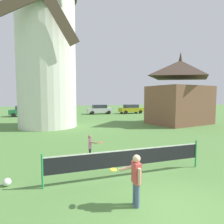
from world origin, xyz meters
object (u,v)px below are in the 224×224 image
windmill (46,46)px  parked_car_cream (61,110)px  tennis_net (129,158)px  chapel (180,93)px  parked_car_mustard (131,109)px  parked_car_green (24,111)px  parked_car_silver (100,109)px  player_near (136,177)px  player_far (90,145)px  stray_ball (7,182)px

windmill → parked_car_cream: 14.03m
parked_car_cream → tennis_net: bearing=-87.5°
chapel → tennis_net: bearing=-134.1°
parked_car_mustard → chapel: size_ratio=0.56×
parked_car_green → parked_car_cream: size_ratio=1.05×
parked_car_green → parked_car_silver: (11.69, 0.14, 0.00)m
player_near → tennis_net: bearing=71.5°
parked_car_cream → parked_car_mustard: same height
player_near → parked_car_cream: bearing=91.1°
chapel → windmill: bearing=170.7°
windmill → player_far: size_ratio=13.46×
player_near → parked_car_green: size_ratio=0.32×
windmill → chapel: bearing=-9.3°
windmill → parked_car_green: size_ratio=3.56×
parked_car_silver → parked_car_mustard: bearing=-6.2°
parked_car_green → parked_car_cream: bearing=4.5°
tennis_net → player_near: bearing=-108.5°
tennis_net → chapel: bearing=45.9°
tennis_net → player_near: player_near is taller
stray_ball → parked_car_silver: size_ratio=0.06×
parked_car_green → parked_car_cream: same height
windmill → parked_car_green: windmill is taller
player_near → chapel: 16.88m
parked_car_cream → chapel: 18.53m
windmill → parked_car_silver: 15.89m
player_near → stray_ball: bearing=146.3°
parked_car_silver → chapel: 15.15m
player_far → parked_car_mustard: (11.71, 21.89, 0.17)m
player_far → parked_car_cream: parked_car_cream is taller
player_near → parked_car_silver: parked_car_silver is taller
tennis_net → parked_car_silver: 25.34m
tennis_net → player_near: 1.83m
chapel → stray_ball: bearing=-144.7°
stray_ball → parked_car_green: (-2.46, 24.11, 0.68)m
player_far → stray_ball: (-3.08, -1.76, -0.51)m
player_near → parked_car_silver: (5.80, 26.54, 0.04)m
windmill → player_far: (1.94, -10.66, -7.03)m
parked_car_silver → player_near: bearing=-102.3°
tennis_net → parked_car_green: size_ratio=1.40×
parked_car_green → parked_car_cream: (5.38, 0.42, -0.00)m
player_near → parked_car_green: (-5.89, 26.40, 0.04)m
windmill → parked_car_silver: bearing=55.6°
player_far → parked_car_green: size_ratio=0.26×
tennis_net → parked_car_cream: (-1.09, 25.08, 0.12)m
stray_ball → parked_car_cream: bearing=83.2°
player_far → player_near: bearing=-85.0°
player_near → player_far: 4.07m
stray_ball → parked_car_mustard: size_ratio=0.06×
stray_ball → parked_car_silver: (9.23, 24.25, 0.68)m
player_far → tennis_net: bearing=-67.9°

